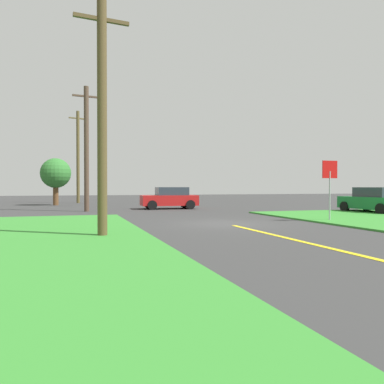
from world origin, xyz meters
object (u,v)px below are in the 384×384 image
(car_on_crossroad, at_px, (374,200))
(oak_tree_left, at_px, (56,174))
(utility_pole_near, at_px, (102,116))
(utility_pole_mid, at_px, (86,147))
(car_approaching_junction, at_px, (170,198))
(utility_pole_far, at_px, (78,156))
(stop_sign, at_px, (330,178))

(car_on_crossroad, height_order, oak_tree_left, oak_tree_left)
(utility_pole_near, xyz_separation_m, oak_tree_left, (-2.18, 23.51, -1.13))
(utility_pole_near, relative_size, utility_pole_mid, 0.92)
(car_approaching_junction, bearing_deg, utility_pole_near, 70.85)
(car_approaching_junction, distance_m, utility_pole_far, 14.63)
(car_approaching_junction, bearing_deg, stop_sign, 113.46)
(utility_pole_mid, bearing_deg, car_on_crossroad, -22.44)
(utility_pole_near, height_order, oak_tree_left, utility_pole_near)
(car_approaching_junction, distance_m, utility_pole_near, 16.62)
(utility_pole_mid, bearing_deg, car_approaching_junction, 11.76)
(stop_sign, height_order, car_on_crossroad, stop_sign)
(car_on_crossroad, relative_size, utility_pole_mid, 0.53)
(utility_pole_near, bearing_deg, car_approaching_junction, 67.95)
(oak_tree_left, bearing_deg, utility_pole_mid, -76.85)
(car_approaching_junction, bearing_deg, utility_pole_far, -60.52)
(utility_pole_near, bearing_deg, stop_sign, 13.82)
(car_on_crossroad, relative_size, utility_pole_near, 0.57)
(stop_sign, bearing_deg, utility_pole_near, 12.68)
(car_approaching_junction, height_order, utility_pole_far, utility_pole_far)
(stop_sign, distance_m, utility_pole_near, 11.28)
(car_approaching_junction, relative_size, utility_pole_far, 0.46)
(utility_pole_mid, distance_m, utility_pole_far, 13.88)
(car_on_crossroad, bearing_deg, utility_pole_mid, 64.42)
(utility_pole_mid, bearing_deg, utility_pole_far, 91.05)
(utility_pole_near, distance_m, utility_pole_far, 27.74)
(car_approaching_junction, height_order, utility_pole_near, utility_pole_near)
(car_on_crossroad, xyz_separation_m, car_approaching_junction, (-11.13, 8.36, -0.00))
(utility_pole_far, bearing_deg, utility_pole_near, -89.63)
(car_on_crossroad, height_order, car_approaching_junction, same)
(utility_pole_near, relative_size, oak_tree_left, 1.84)
(utility_pole_near, relative_size, utility_pole_far, 0.83)
(stop_sign, xyz_separation_m, utility_pole_near, (-10.80, -2.66, 1.88))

